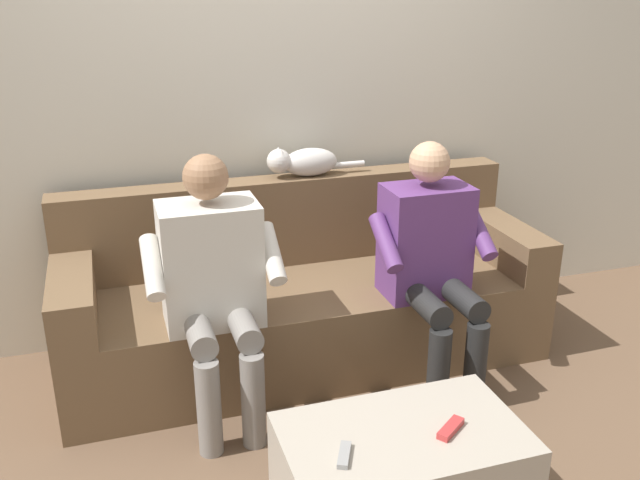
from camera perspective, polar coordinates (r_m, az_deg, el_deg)
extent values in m
plane|color=brown|center=(3.04, 2.74, -15.86)|extent=(8.00, 8.00, 0.00)
cube|color=beige|center=(3.62, -3.56, 11.18)|extent=(5.10, 0.06, 2.42)
cube|color=brown|center=(3.41, -0.72, -7.29)|extent=(1.95, 0.62, 0.42)
cube|color=brown|center=(3.65, -2.53, -1.40)|extent=(2.33, 0.16, 0.87)
cube|color=brown|center=(3.78, 15.00, -3.33)|extent=(0.19, 0.62, 0.62)
cube|color=brown|center=(3.25, -19.27, -7.99)|extent=(0.19, 0.62, 0.62)
cube|color=#A89E8E|center=(2.58, 6.70, -18.61)|extent=(0.84, 0.50, 0.36)
cube|color=#5B3370|center=(3.23, 8.63, -0.05)|extent=(0.38, 0.25, 0.52)
sphere|color=tan|center=(3.12, 9.00, 6.36)|extent=(0.18, 0.18, 0.18)
cylinder|color=black|center=(3.20, 11.36, -4.47)|extent=(0.11, 0.37, 0.11)
cylinder|color=black|center=(3.12, 8.44, -4.94)|extent=(0.11, 0.37, 0.11)
cylinder|color=black|center=(3.18, 12.65, -10.13)|extent=(0.10, 0.10, 0.42)
cylinder|color=black|center=(3.10, 9.70, -10.76)|extent=(0.10, 0.10, 0.42)
cylinder|color=#5B3370|center=(3.25, 12.94, 0.68)|extent=(0.08, 0.27, 0.22)
cylinder|color=#5B3370|center=(3.05, 5.44, -0.22)|extent=(0.08, 0.27, 0.22)
cube|color=beige|center=(2.95, -8.98, -1.96)|extent=(0.41, 0.27, 0.53)
sphere|color=#936B4C|center=(2.83, -9.41, 5.14)|extent=(0.19, 0.19, 0.19)
cylinder|color=gray|center=(2.91, -6.43, -6.86)|extent=(0.11, 0.34, 0.11)
cylinder|color=gray|center=(2.88, -9.97, -7.30)|extent=(0.11, 0.34, 0.11)
cylinder|color=gray|center=(2.90, -5.52, -12.99)|extent=(0.10, 0.10, 0.42)
cylinder|color=gray|center=(2.87, -9.12, -13.50)|extent=(0.10, 0.10, 0.42)
cylinder|color=beige|center=(2.91, -4.03, -1.10)|extent=(0.08, 0.27, 0.22)
cylinder|color=beige|center=(2.84, -13.63, -2.20)|extent=(0.08, 0.27, 0.22)
ellipsoid|color=silver|center=(3.53, -0.80, 6.44)|extent=(0.28, 0.14, 0.14)
sphere|color=silver|center=(3.48, -3.41, 6.51)|extent=(0.12, 0.12, 0.12)
cone|color=silver|center=(3.50, -3.46, 7.40)|extent=(0.04, 0.04, 0.04)
cone|color=silver|center=(3.44, -3.20, 7.18)|extent=(0.04, 0.04, 0.04)
cylinder|color=silver|center=(3.59, 2.27, 6.24)|extent=(0.18, 0.03, 0.03)
cube|color=gray|center=(2.35, 2.01, -17.26)|extent=(0.09, 0.13, 0.02)
cube|color=#B73333|center=(2.49, 10.70, -14.99)|extent=(0.13, 0.11, 0.02)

